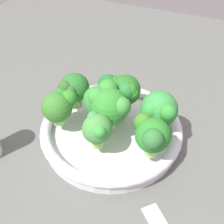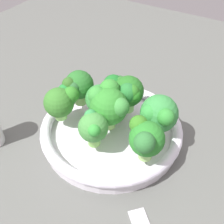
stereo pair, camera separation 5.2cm
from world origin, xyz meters
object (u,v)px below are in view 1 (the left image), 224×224
at_px(bowl, 112,131).
at_px(broccoli_floret_8, 159,110).
at_px(broccoli_floret_0, 152,135).
at_px(broccoli_floret_6, 60,105).
at_px(broccoli_floret_5, 110,85).
at_px(broccoli_floret_4, 126,91).
at_px(broccoli_floret_7, 110,105).
at_px(broccoli_floret_3, 74,89).
at_px(broccoli_floret_2, 98,129).
at_px(broccoli_floret_1, 100,98).

bearing_deg(bowl, broccoli_floret_8, -160.82).
distance_m(broccoli_floret_0, broccoli_floret_6, 0.18).
xyz_separation_m(bowl, broccoli_floret_5, (0.04, -0.07, 0.05)).
xyz_separation_m(broccoli_floret_5, broccoli_floret_8, (-0.11, 0.04, 0.01)).
xyz_separation_m(broccoli_floret_4, broccoli_floret_8, (-0.07, 0.02, -0.01)).
xyz_separation_m(broccoli_floret_0, broccoli_floret_5, (0.12, -0.11, -0.01)).
height_order(broccoli_floret_0, broccoli_floret_7, broccoli_floret_7).
xyz_separation_m(broccoli_floret_3, broccoli_floret_6, (0.00, 0.05, -0.01)).
distance_m(broccoli_floret_5, broccoli_floret_6, 0.11).
bearing_deg(broccoli_floret_2, broccoli_floret_4, -94.45).
bearing_deg(broccoli_floret_8, bowl, 19.18).
bearing_deg(broccoli_floret_4, broccoli_floret_6, 37.86).
height_order(broccoli_floret_0, broccoli_floret_1, broccoli_floret_0).
distance_m(bowl, broccoli_floret_6, 0.11).
height_order(broccoli_floret_5, broccoli_floret_7, broccoli_floret_7).
xyz_separation_m(broccoli_floret_1, broccoli_floret_6, (0.06, 0.05, 0.00)).
distance_m(broccoli_floret_0, broccoli_floret_2, 0.09).
relative_size(broccoli_floret_0, broccoli_floret_2, 1.17).
bearing_deg(broccoli_floret_0, broccoli_floret_3, -19.09).
bearing_deg(bowl, broccoli_floret_0, 154.41).
bearing_deg(broccoli_floret_1, broccoli_floret_7, 143.77).
relative_size(broccoli_floret_6, broccoli_floret_8, 0.90).
bearing_deg(broccoli_floret_1, broccoli_floret_5, -86.54).
relative_size(bowl, broccoli_floret_4, 3.59).
xyz_separation_m(broccoli_floret_3, broccoli_floret_7, (-0.09, 0.02, 0.01)).
height_order(broccoli_floret_0, broccoli_floret_2, broccoli_floret_0).
relative_size(bowl, broccoli_floret_2, 4.17).
height_order(bowl, broccoli_floret_3, broccoli_floret_3).
relative_size(broccoli_floret_1, broccoli_floret_4, 0.87).
xyz_separation_m(bowl, broccoli_floret_8, (-0.08, -0.03, 0.06)).
relative_size(broccoli_floret_1, broccoli_floret_5, 1.18).
xyz_separation_m(broccoli_floret_0, broccoli_floret_1, (0.12, -0.06, -0.01)).
relative_size(broccoli_floret_3, broccoli_floret_5, 1.32).
distance_m(broccoli_floret_6, broccoli_floret_7, 0.09).
xyz_separation_m(broccoli_floret_2, broccoli_floret_8, (-0.08, -0.09, 0.00)).
xyz_separation_m(broccoli_floret_2, broccoli_floret_3, (0.09, -0.08, 0.01)).
xyz_separation_m(broccoli_floret_0, broccoli_floret_2, (0.09, 0.02, -0.01)).
distance_m(broccoli_floret_5, broccoli_floret_8, 0.12).
bearing_deg(broccoli_floret_7, broccoli_floret_5, -65.07).
xyz_separation_m(broccoli_floret_2, broccoli_floret_6, (0.09, -0.03, -0.00)).
bearing_deg(broccoli_floret_6, broccoli_floret_0, 176.05).
bearing_deg(broccoli_floret_7, broccoli_floret_2, 90.27).
bearing_deg(broccoli_floret_5, broccoli_floret_8, 159.83).
bearing_deg(broccoli_floret_8, broccoli_floret_6, 18.44).
bearing_deg(broccoli_floret_6, broccoli_floret_5, -119.60).
xyz_separation_m(broccoli_floret_6, broccoli_floret_7, (-0.09, -0.02, 0.01)).
bearing_deg(broccoli_floret_4, broccoli_floret_2, 85.55).
relative_size(broccoli_floret_4, broccoli_floret_5, 1.35).
bearing_deg(broccoli_floret_8, broccoli_floret_3, 2.86).
distance_m(broccoli_floret_0, broccoli_floret_4, 0.12).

